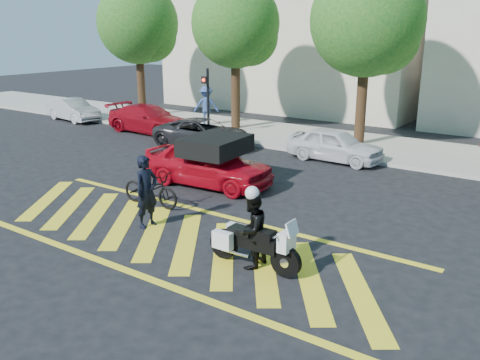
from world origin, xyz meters
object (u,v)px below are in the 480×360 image
Objects in this scene: officer_bike at (147,192)px; parked_mid_left at (203,133)px; parked_left at (149,119)px; parked_mid_right at (335,145)px; officer_moto at (252,230)px; red_convertible at (208,163)px; bicycle at (151,189)px; police_motorcycle at (252,243)px; parked_far_left at (73,110)px.

officer_bike is 0.43× the size of parked_mid_left.
parked_left is 1.05× the size of parked_mid_left.
officer_bike reaches higher than parked_mid_right.
officer_bike reaches higher than officer_moto.
parked_mid_right is (2.07, 5.28, -0.11)m from red_convertible.
bicycle is at bearing -109.40° from officer_moto.
police_motorcycle is (3.51, -0.41, -0.40)m from officer_bike.
parked_mid_right is (5.65, 1.04, 0.03)m from parked_mid_left.
officer_bike is 0.98× the size of bicycle.
bicycle is 4.85m from police_motorcycle.
parked_far_left is (-14.54, 9.00, -0.34)m from officer_bike.
parked_mid_left is (4.22, -1.04, -0.06)m from parked_left.
red_convertible is 14.59m from parked_far_left.
officer_moto is 0.36× the size of parked_left.
parked_far_left is at bearing 152.57° from police_motorcycle.
parked_mid_right is (-2.38, 9.41, 0.09)m from police_motorcycle.
officer_moto is at bearing -112.75° from bicycle.
red_convertible reaches higher than police_motorcycle.
red_convertible reaches higher than parked_left.
officer_moto reaches higher than parked_mid_right.
parked_left is 9.88m from parked_mid_right.
officer_bike is 0.41× the size of parked_left.
parked_left is at bearing 142.58° from police_motorcycle.
bicycle is at bearing 173.53° from red_convertible.
officer_moto is at bearing -127.13° from parked_left.
officer_bike is 9.08m from parked_mid_right.
officer_bike is at bearing 174.48° from parked_mid_right.
officer_bike reaches higher than red_convertible.
bicycle is 10.95m from parked_left.
parked_mid_right is at bearing -25.30° from red_convertible.
police_motorcycle is 1.35× the size of officer_moto.
parked_mid_right is at bearing 104.28° from police_motorcycle.
parked_left is (-8.74, 9.00, -0.28)m from officer_bike.
officer_moto is 6.07m from red_convertible.
parked_left is 4.35m from parked_mid_left.
parked_far_left is at bearing 90.43° from parked_left.
parked_far_left is (-18.05, 9.41, 0.06)m from police_motorcycle.
officer_moto reaches higher than red_convertible.
bicycle reaches higher than police_motorcycle.
officer_bike is at bearing -135.39° from parked_left.
officer_bike is at bearing -169.63° from red_convertible.
police_motorcycle is 9.71m from parked_mid_right.
police_motorcycle is at bearing -93.39° from officer_bike.
parked_left is at bearing 41.34° from bicycle.
parked_far_left is 5.80m from parked_left.
parked_mid_right is (15.67, 0.00, 0.03)m from parked_far_left.
parked_mid_left is 1.17× the size of parked_mid_right.
officer_moto is at bearing -179.64° from police_motorcycle.
red_convertible reaches higher than parked_mid_right.
officer_moto reaches higher than parked_mid_left.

